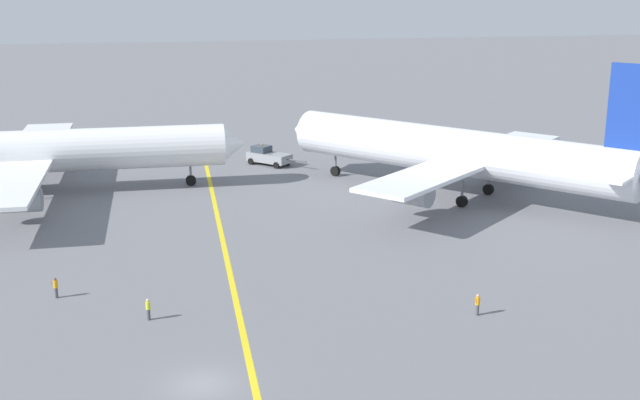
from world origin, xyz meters
TOP-DOWN VIEW (x-y plane):
  - ground_plane at (0.00, 0.00)m, footprint 600.00×600.00m
  - taxiway_stripe at (3.56, 10.00)m, footprint 3.37×119.98m
  - airliner_at_gate_left at (-15.51, 52.50)m, footprint 48.27×46.53m
  - airliner_being_pushed at (32.69, 40.26)m, footprint 36.76×40.53m
  - pushback_tug at (13.40, 62.16)m, footprint 7.57×7.77m
  - ground_crew_ramp_agent_by_cones at (-10.61, 17.09)m, footprint 0.50×0.36m
  - ground_crew_wing_walker_right at (-3.26, 11.04)m, footprint 0.36×0.36m
  - ground_crew_marshaller_foreground at (21.61, 6.73)m, footprint 0.48×0.36m

SIDE VIEW (x-z plane):
  - ground_plane at x=0.00m, z-range 0.00..0.00m
  - taxiway_stripe at x=3.56m, z-range 0.00..0.01m
  - ground_crew_wing_walker_right at x=-3.26m, z-range 0.04..1.76m
  - ground_crew_marshaller_foreground at x=21.61m, z-range 0.04..1.76m
  - ground_crew_ramp_agent_by_cones at x=-10.61m, z-range 0.04..1.78m
  - pushback_tug at x=13.40m, z-range -0.22..2.65m
  - airliner_at_gate_left at x=-15.51m, z-range -3.12..13.16m
  - airliner_being_pushed at x=32.69m, z-range -3.05..13.92m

